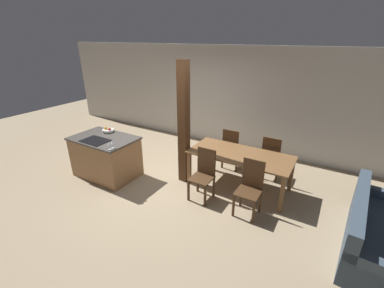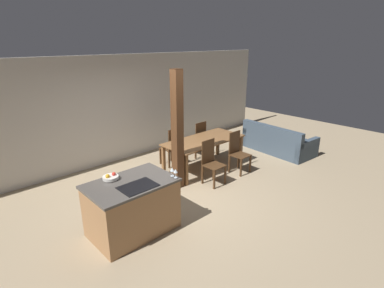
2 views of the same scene
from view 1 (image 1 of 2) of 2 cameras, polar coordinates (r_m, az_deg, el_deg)
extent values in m
plane|color=#9E896B|center=(5.61, -6.39, -8.43)|extent=(16.00, 16.00, 0.00)
cube|color=beige|center=(7.22, 5.90, 10.38)|extent=(11.20, 0.08, 2.70)
cube|color=#9E7047|center=(5.97, -18.51, -2.84)|extent=(1.34, 0.87, 0.86)
cube|color=#4C4742|center=(5.80, -19.06, 1.17)|extent=(1.38, 0.91, 0.04)
cube|color=black|center=(5.66, -20.72, 0.70)|extent=(0.56, 0.40, 0.01)
cylinder|color=silver|center=(6.09, -18.12, 2.87)|extent=(0.25, 0.25, 0.05)
sphere|color=red|center=(6.03, -17.87, 3.16)|extent=(0.07, 0.07, 0.07)
sphere|color=gold|center=(6.10, -18.61, 3.32)|extent=(0.07, 0.07, 0.07)
cylinder|color=silver|center=(5.12, -17.77, -1.15)|extent=(0.06, 0.06, 0.00)
cylinder|color=silver|center=(5.10, -17.83, -0.68)|extent=(0.01, 0.01, 0.09)
cone|color=silver|center=(5.07, -17.93, 0.08)|extent=(0.07, 0.07, 0.06)
cylinder|color=silver|center=(5.17, -17.09, -0.83)|extent=(0.06, 0.06, 0.00)
cylinder|color=silver|center=(5.15, -17.14, -0.36)|extent=(0.01, 0.01, 0.09)
cone|color=silver|center=(5.12, -17.24, 0.40)|extent=(0.07, 0.07, 0.06)
cube|color=brown|center=(5.16, 10.69, -2.33)|extent=(2.02, 0.92, 0.03)
cube|color=brown|center=(5.37, -0.62, -5.33)|extent=(0.07, 0.07, 0.72)
cube|color=brown|center=(4.80, 19.36, -10.52)|extent=(0.07, 0.07, 0.72)
cube|color=brown|center=(5.99, 3.34, -2.23)|extent=(0.07, 0.07, 0.72)
cube|color=brown|center=(5.49, 21.21, -6.41)|extent=(0.07, 0.07, 0.72)
cube|color=#472D19|center=(4.84, 2.10, -7.65)|extent=(0.40, 0.40, 0.02)
cube|color=#472D19|center=(4.86, 3.24, -3.86)|extent=(0.38, 0.02, 0.53)
cube|color=#472D19|center=(4.91, -0.79, -10.28)|extent=(0.04, 0.04, 0.43)
cube|color=#472D19|center=(4.76, 2.91, -11.46)|extent=(0.04, 0.04, 0.43)
cube|color=#472D19|center=(5.17, 1.29, -8.43)|extent=(0.04, 0.04, 0.43)
cube|color=#472D19|center=(5.03, 4.85, -9.48)|extent=(0.04, 0.04, 0.43)
cube|color=#472D19|center=(4.55, 12.35, -10.47)|extent=(0.40, 0.40, 0.02)
cube|color=#472D19|center=(4.56, 13.44, -6.41)|extent=(0.38, 0.02, 0.53)
cube|color=#472D19|center=(4.58, 9.22, -13.35)|extent=(0.04, 0.04, 0.43)
cube|color=#472D19|center=(4.50, 13.52, -14.54)|extent=(0.04, 0.04, 0.43)
cube|color=#472D19|center=(4.86, 10.84, -11.16)|extent=(0.04, 0.04, 0.43)
cube|color=#472D19|center=(4.78, 14.89, -12.21)|extent=(0.04, 0.04, 0.43)
cube|color=#472D19|center=(6.08, 9.07, -1.27)|extent=(0.40, 0.40, 0.02)
cube|color=#472D19|center=(5.81, 8.52, 0.54)|extent=(0.38, 0.02, 0.53)
cube|color=#472D19|center=(6.27, 11.05, -2.92)|extent=(0.04, 0.04, 0.43)
cube|color=#472D19|center=(6.38, 8.08, -2.23)|extent=(0.04, 0.04, 0.43)
cube|color=#472D19|center=(5.97, 9.85, -4.20)|extent=(0.04, 0.04, 0.43)
cube|color=#472D19|center=(6.09, 6.76, -3.45)|extent=(0.04, 0.04, 0.43)
cube|color=#472D19|center=(5.84, 17.33, -3.11)|extent=(0.40, 0.40, 0.02)
cube|color=#472D19|center=(5.56, 17.16, -1.31)|extent=(0.38, 0.02, 0.53)
cube|color=#472D19|center=(6.07, 19.12, -4.73)|extent=(0.04, 0.04, 0.43)
cube|color=#472D19|center=(6.13, 15.91, -4.02)|extent=(0.04, 0.04, 0.43)
cube|color=#472D19|center=(5.76, 18.31, -6.18)|extent=(0.04, 0.04, 0.43)
cube|color=#472D19|center=(5.82, 14.94, -5.40)|extent=(0.04, 0.04, 0.43)
cube|color=#3D4C5B|center=(4.76, 36.84, -16.91)|extent=(1.08, 1.99, 0.41)
cube|color=#3D4C5B|center=(4.51, 33.10, -11.84)|extent=(0.30, 1.93, 0.39)
cube|color=#4C2D19|center=(5.16, -1.83, 4.26)|extent=(0.19, 0.19, 2.51)
camera|label=2|loc=(6.45, -64.77, 11.34)|focal=28.00mm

